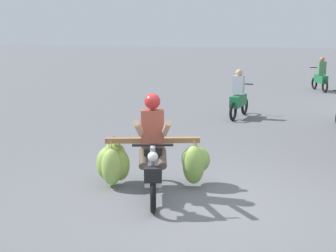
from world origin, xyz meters
TOP-DOWN VIEW (x-y plane):
  - ground_plane at (0.00, 0.00)m, footprint 120.00×120.00m
  - motorbike_main_loaded at (-0.92, 0.50)m, footprint 1.87×1.79m
  - motorbike_distant_ahead_left at (-0.02, 6.94)m, footprint 0.59×1.60m
  - motorbike_distant_ahead_right at (2.75, 13.60)m, footprint 0.68×1.57m

SIDE VIEW (x-z plane):
  - ground_plane at x=0.00m, z-range 0.00..0.00m
  - motorbike_main_loaded at x=-0.92m, z-range -0.29..1.29m
  - motorbike_distant_ahead_left at x=-0.02m, z-range -0.13..1.27m
  - motorbike_distant_ahead_right at x=2.75m, z-range -0.13..1.27m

